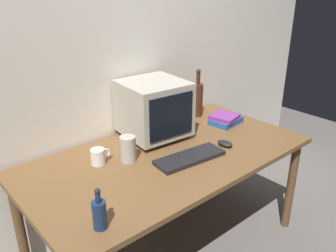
% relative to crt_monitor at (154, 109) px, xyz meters
% --- Properties ---
extents(ground_plane, '(6.00, 6.00, 0.00)m').
position_rel_crt_monitor_xyz_m(ground_plane, '(-0.09, -0.25, -0.89)').
color(ground_plane, slate).
extents(back_wall, '(4.00, 0.08, 2.50)m').
position_rel_crt_monitor_xyz_m(back_wall, '(-0.09, 0.26, 0.36)').
color(back_wall, silver).
rests_on(back_wall, ground).
extents(desk, '(1.70, 0.89, 0.70)m').
position_rel_crt_monitor_xyz_m(desk, '(-0.09, -0.25, -0.26)').
color(desk, brown).
rests_on(desk, ground).
extents(crt_monitor, '(0.41, 0.42, 0.37)m').
position_rel_crt_monitor_xyz_m(crt_monitor, '(0.00, 0.00, 0.00)').
color(crt_monitor, '#B2AD9E').
rests_on(crt_monitor, desk).
extents(keyboard, '(0.43, 0.19, 0.02)m').
position_rel_crt_monitor_xyz_m(keyboard, '(-0.04, -0.38, -0.18)').
color(keyboard, black).
rests_on(keyboard, desk).
extents(computer_mouse, '(0.07, 0.11, 0.04)m').
position_rel_crt_monitor_xyz_m(computer_mouse, '(0.24, -0.40, -0.17)').
color(computer_mouse, black).
rests_on(computer_mouse, desk).
extents(bottle_tall, '(0.08, 0.08, 0.36)m').
position_rel_crt_monitor_xyz_m(bottle_tall, '(0.48, 0.08, -0.06)').
color(bottle_tall, '#472314').
rests_on(bottle_tall, desk).
extents(bottle_short, '(0.06, 0.06, 0.19)m').
position_rel_crt_monitor_xyz_m(bottle_short, '(-0.74, -0.56, -0.12)').
color(bottle_short, navy).
rests_on(bottle_short, desk).
extents(book_stack, '(0.24, 0.20, 0.07)m').
position_rel_crt_monitor_xyz_m(book_stack, '(0.52, -0.16, -0.16)').
color(book_stack, '#28569E').
rests_on(book_stack, desk).
extents(mug, '(0.12, 0.08, 0.09)m').
position_rel_crt_monitor_xyz_m(mug, '(-0.46, -0.08, -0.15)').
color(mug, white).
rests_on(mug, desk).
extents(metal_canister, '(0.09, 0.09, 0.15)m').
position_rel_crt_monitor_xyz_m(metal_canister, '(-0.32, -0.16, -0.12)').
color(metal_canister, '#B7B2A8').
rests_on(metal_canister, desk).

